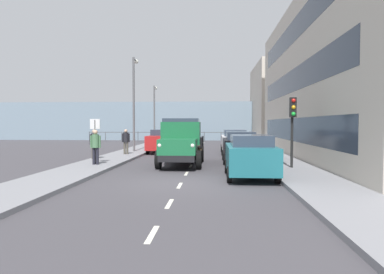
# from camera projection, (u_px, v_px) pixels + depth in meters

# --- Properties ---
(ground_plane) EXTENTS (80.00, 80.00, 0.00)m
(ground_plane) POSITION_uv_depth(u_px,v_px,m) (195.00, 158.00, 21.70)
(ground_plane) COLOR #423F44
(sidewalk_left) EXTENTS (2.42, 39.80, 0.15)m
(sidewalk_left) POSITION_uv_depth(u_px,v_px,m) (272.00, 157.00, 21.39)
(sidewalk_left) COLOR gray
(sidewalk_left) RESTS_ON ground_plane
(sidewalk_right) EXTENTS (2.42, 39.80, 0.15)m
(sidewalk_right) POSITION_uv_depth(u_px,v_px,m) (121.00, 156.00, 22.01)
(sidewalk_right) COLOR gray
(sidewalk_right) RESTS_ON ground_plane
(road_centreline_markings) EXTENTS (0.12, 36.28, 0.01)m
(road_centreline_markings) POSITION_uv_depth(u_px,v_px,m) (195.00, 158.00, 21.41)
(road_centreline_markings) COLOR silver
(road_centreline_markings) RESTS_ON ground_plane
(building_terrace) EXTENTS (7.21, 23.18, 9.76)m
(building_terrace) POSITION_uv_depth(u_px,v_px,m) (352.00, 79.00, 20.93)
(building_terrace) COLOR beige
(building_terrace) RESTS_ON ground_plane
(building_far_block) EXTENTS (7.20, 11.32, 9.01)m
(building_far_block) POSITION_uv_depth(u_px,v_px,m) (286.00, 104.00, 40.43)
(building_far_block) COLOR beige
(building_far_block) RESTS_ON ground_plane
(sea_horizon) EXTENTS (80.00, 0.80, 5.00)m
(sea_horizon) POSITION_uv_depth(u_px,v_px,m) (205.00, 121.00, 44.44)
(sea_horizon) COLOR gray
(sea_horizon) RESTS_ON ground_plane
(seawall_railing) EXTENTS (28.08, 0.08, 1.20)m
(seawall_railing) POSITION_uv_depth(u_px,v_px,m) (204.00, 134.00, 40.91)
(seawall_railing) COLOR #4C5156
(seawall_railing) RESTS_ON ground_plane
(truck_vintage_green) EXTENTS (2.17, 5.64, 2.43)m
(truck_vintage_green) POSITION_uv_depth(u_px,v_px,m) (181.00, 143.00, 17.57)
(truck_vintage_green) COLOR black
(truck_vintage_green) RESTS_ON ground_plane
(car_teal_kerbside_near) EXTENTS (1.92, 3.94, 1.72)m
(car_teal_kerbside_near) POSITION_uv_depth(u_px,v_px,m) (250.00, 156.00, 13.66)
(car_teal_kerbside_near) COLOR #1E6670
(car_teal_kerbside_near) RESTS_ON ground_plane
(car_black_kerbside_1) EXTENTS (1.91, 3.92, 1.72)m
(car_black_kerbside_1) POSITION_uv_depth(u_px,v_px,m) (240.00, 146.00, 19.19)
(car_black_kerbside_1) COLOR black
(car_black_kerbside_1) RESTS_ON ground_plane
(car_white_kerbside_2) EXTENTS (1.88, 4.42, 1.72)m
(car_white_kerbside_2) POSITION_uv_depth(u_px,v_px,m) (234.00, 141.00, 24.59)
(car_white_kerbside_2) COLOR white
(car_white_kerbside_2) RESTS_ON ground_plane
(car_red_oppositeside_0) EXTENTS (1.94, 4.68, 1.72)m
(car_red_oppositeside_0) POSITION_uv_depth(u_px,v_px,m) (163.00, 141.00, 25.76)
(car_red_oppositeside_0) COLOR #B21E1E
(car_red_oppositeside_0) RESTS_ON ground_plane
(pedestrian_couple_b) EXTENTS (0.53, 0.34, 1.72)m
(pedestrian_couple_b) POSITION_uv_depth(u_px,v_px,m) (96.00, 144.00, 16.91)
(pedestrian_couple_b) COLOR black
(pedestrian_couple_b) RESTS_ON sidewalk_right
(pedestrian_strolling) EXTENTS (0.53, 0.34, 1.68)m
(pedestrian_strolling) POSITION_uv_depth(u_px,v_px,m) (94.00, 142.00, 19.61)
(pedestrian_strolling) COLOR #4C473D
(pedestrian_strolling) RESTS_ON sidewalk_right
(pedestrian_with_bag) EXTENTS (0.53, 0.34, 1.65)m
(pedestrian_with_bag) POSITION_uv_depth(u_px,v_px,m) (126.00, 140.00, 22.70)
(pedestrian_with_bag) COLOR #4C473D
(pedestrian_with_bag) RESTS_ON sidewalk_right
(traffic_light_near) EXTENTS (0.28, 0.41, 3.20)m
(traffic_light_near) POSITION_uv_depth(u_px,v_px,m) (293.00, 117.00, 15.61)
(traffic_light_near) COLOR black
(traffic_light_near) RESTS_ON sidewalk_left
(lamp_post_promenade) EXTENTS (0.32, 1.14, 6.83)m
(lamp_post_promenade) POSITION_uv_depth(u_px,v_px,m) (134.00, 96.00, 25.13)
(lamp_post_promenade) COLOR #59595B
(lamp_post_promenade) RESTS_ON sidewalk_right
(lamp_post_far) EXTENTS (0.32, 1.14, 5.85)m
(lamp_post_far) POSITION_uv_depth(u_px,v_px,m) (155.00, 109.00, 34.92)
(lamp_post_far) COLOR #59595B
(lamp_post_far) RESTS_ON sidewalk_right
(street_sign) EXTENTS (0.50, 0.07, 2.25)m
(street_sign) POSITION_uv_depth(u_px,v_px,m) (95.00, 133.00, 17.19)
(street_sign) COLOR #4C4C4C
(street_sign) RESTS_ON sidewalk_right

